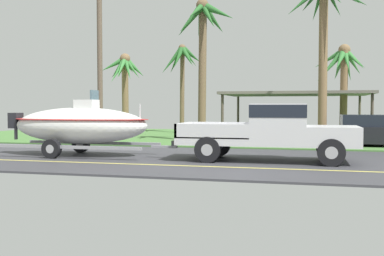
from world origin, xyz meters
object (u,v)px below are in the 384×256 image
at_px(pickup_truck_towing, 278,129).
at_px(utility_pole, 100,51).
at_px(boat_on_trailer, 80,125).
at_px(palm_tree_far_left, 203,35).
at_px(palm_tree_mid, 343,69).
at_px(parked_sedan_near, 376,131).
at_px(carport_awning, 296,94).
at_px(palm_tree_near_left, 325,17).
at_px(palm_tree_far_right, 182,64).
at_px(palm_tree_near_right, 124,74).

bearing_deg(pickup_truck_towing, utility_pole, 149.15).
height_order(boat_on_trailer, palm_tree_far_left, palm_tree_far_left).
xyz_separation_m(palm_tree_mid, utility_pole, (-11.10, -5.46, 0.62)).
height_order(parked_sedan_near, carport_awning, carport_awning).
xyz_separation_m(palm_tree_near_left, palm_tree_far_right, (-8.49, 7.93, -1.08)).
relative_size(parked_sedan_near, palm_tree_far_right, 0.78).
relative_size(palm_tree_near_left, palm_tree_near_right, 1.49).
bearing_deg(palm_tree_mid, parked_sedan_near, -76.19).
distance_m(palm_tree_near_right, palm_tree_far_right, 4.16).
height_order(pickup_truck_towing, utility_pole, utility_pole).
distance_m(pickup_truck_towing, palm_tree_near_right, 14.61).
relative_size(palm_tree_mid, palm_tree_far_right, 0.87).
bearing_deg(palm_tree_far_right, palm_tree_far_left, -66.91).
height_order(boat_on_trailer, parked_sedan_near, boat_on_trailer).
relative_size(palm_tree_near_right, palm_tree_mid, 0.98).
xyz_separation_m(palm_tree_far_right, utility_pole, (-1.55, -8.71, -0.15)).
relative_size(pickup_truck_towing, utility_pole, 0.70).
bearing_deg(carport_awning, boat_on_trailer, -122.24).
height_order(parked_sedan_near, palm_tree_near_left, palm_tree_near_left).
relative_size(boat_on_trailer, carport_awning, 0.82).
bearing_deg(palm_tree_near_right, pickup_truck_towing, -48.10).
xyz_separation_m(pickup_truck_towing, parked_sedan_near, (3.71, 6.15, -0.35)).
bearing_deg(palm_tree_far_right, palm_tree_mid, -18.81).
bearing_deg(palm_tree_far_left, pickup_truck_towing, -59.95).
xyz_separation_m(pickup_truck_towing, palm_tree_far_left, (-3.99, 6.90, 4.13)).
xyz_separation_m(boat_on_trailer, utility_pole, (-1.62, 5.06, 3.23)).
distance_m(palm_tree_far_left, palm_tree_far_right, 7.50).
distance_m(palm_tree_mid, palm_tree_far_right, 10.12).
xyz_separation_m(pickup_truck_towing, palm_tree_near_left, (1.57, 5.85, 4.51)).
relative_size(pickup_truck_towing, carport_awning, 0.75).
relative_size(palm_tree_mid, utility_pole, 0.60).
bearing_deg(palm_tree_far_left, palm_tree_near_left, -10.78).
bearing_deg(palm_tree_mid, palm_tree_near_left, -102.84).
bearing_deg(pickup_truck_towing, palm_tree_mid, 75.95).
relative_size(boat_on_trailer, palm_tree_near_left, 0.87).
relative_size(palm_tree_near_left, utility_pole, 0.87).
xyz_separation_m(pickup_truck_towing, palm_tree_mid, (2.63, 10.52, 2.66)).
distance_m(palm_tree_near_left, palm_tree_mid, 5.14).
xyz_separation_m(parked_sedan_near, palm_tree_far_right, (-10.63, 7.62, 3.77)).
bearing_deg(palm_tree_near_right, palm_tree_mid, -0.85).
bearing_deg(parked_sedan_near, palm_tree_far_left, 174.41).
relative_size(boat_on_trailer, palm_tree_mid, 1.27).
height_order(palm_tree_near_left, palm_tree_far_left, palm_tree_near_left).
bearing_deg(palm_tree_far_right, carport_awning, -19.35).
height_order(boat_on_trailer, palm_tree_near_left, palm_tree_near_left).
bearing_deg(palm_tree_mid, palm_tree_near_right, 179.15).
distance_m(carport_awning, palm_tree_far_left, 6.67).
bearing_deg(palm_tree_mid, utility_pole, -153.82).
bearing_deg(utility_pole, carport_awning, 35.39).
bearing_deg(boat_on_trailer, carport_awning, 57.76).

